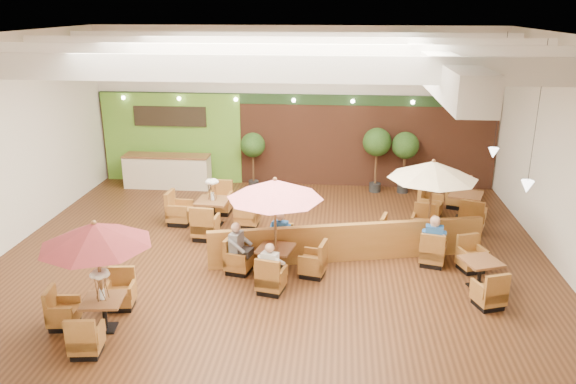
# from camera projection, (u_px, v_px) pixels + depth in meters

# --- Properties ---
(room) EXTENTS (14.04, 14.00, 5.52)m
(room) POSITION_uv_depth(u_px,v_px,m) (289.00, 106.00, 14.66)
(room) COLOR #381E0F
(room) RESTS_ON ground
(service_counter) EXTENTS (3.00, 0.75, 1.18)m
(service_counter) POSITION_uv_depth(u_px,v_px,m) (167.00, 171.00, 19.72)
(service_counter) COLOR beige
(service_counter) RESTS_ON ground
(booth_divider) EXTENTS (6.86, 1.83, 0.97)m
(booth_divider) POSITION_uv_depth(u_px,v_px,m) (348.00, 242.00, 14.08)
(booth_divider) COLOR brown
(booth_divider) RESTS_ON ground
(table_0) EXTENTS (2.23, 2.32, 2.34)m
(table_0) POSITION_uv_depth(u_px,v_px,m) (95.00, 252.00, 10.68)
(table_0) COLOR brown
(table_0) RESTS_ON ground
(table_1) EXTENTS (2.47, 2.47, 2.44)m
(table_1) POSITION_uv_depth(u_px,v_px,m) (275.00, 209.00, 12.96)
(table_1) COLOR brown
(table_1) RESTS_ON ground
(table_2) EXTENTS (2.41, 2.53, 2.48)m
(table_2) POSITION_uv_depth(u_px,v_px,m) (430.00, 185.00, 14.26)
(table_2) COLOR brown
(table_2) RESTS_ON ground
(table_3) EXTENTS (2.70, 2.70, 1.57)m
(table_3) POSITION_uv_depth(u_px,v_px,m) (213.00, 211.00, 16.32)
(table_3) COLOR brown
(table_3) RESTS_ON ground
(table_4) EXTENTS (1.00, 2.46, 0.87)m
(table_4) POSITION_uv_depth(u_px,v_px,m) (480.00, 274.00, 12.75)
(table_4) COLOR brown
(table_4) RESTS_ON ground
(table_5) EXTENTS (2.03, 2.89, 1.02)m
(table_5) POSITION_uv_depth(u_px,v_px,m) (454.00, 207.00, 16.86)
(table_5) COLOR brown
(table_5) RESTS_ON ground
(topiary_0) EXTENTS (0.85, 0.85, 1.98)m
(topiary_0) POSITION_uv_depth(u_px,v_px,m) (253.00, 147.00, 19.35)
(topiary_0) COLOR black
(topiary_0) RESTS_ON ground
(topiary_1) EXTENTS (0.96, 0.96, 2.24)m
(topiary_1) POSITION_uv_depth(u_px,v_px,m) (377.00, 145.00, 18.91)
(topiary_1) COLOR black
(topiary_1) RESTS_ON ground
(topiary_2) EXTENTS (0.91, 0.91, 2.12)m
(topiary_2) POSITION_uv_depth(u_px,v_px,m) (405.00, 148.00, 18.85)
(topiary_2) COLOR black
(topiary_2) RESTS_ON ground
(diner_0) EXTENTS (0.41, 0.37, 0.75)m
(diner_0) POSITION_uv_depth(u_px,v_px,m) (271.00, 262.00, 12.41)
(diner_0) COLOR silver
(diner_0) RESTS_ON ground
(diner_1) EXTENTS (0.41, 0.36, 0.77)m
(diner_1) POSITION_uv_depth(u_px,v_px,m) (280.00, 231.00, 14.09)
(diner_1) COLOR #2659A5
(diner_1) RESTS_ON ground
(diner_2) EXTENTS (0.39, 0.44, 0.82)m
(diner_2) POSITION_uv_depth(u_px,v_px,m) (238.00, 243.00, 13.32)
(diner_2) COLOR gray
(diner_2) RESTS_ON ground
(diner_3) EXTENTS (0.45, 0.39, 0.86)m
(diner_3) POSITION_uv_depth(u_px,v_px,m) (434.00, 236.00, 13.72)
(diner_3) COLOR #2659A5
(diner_3) RESTS_ON ground
(diner_4) EXTENTS (0.41, 0.35, 0.78)m
(diner_4) POSITION_uv_depth(u_px,v_px,m) (434.00, 237.00, 13.73)
(diner_4) COLOR silver
(diner_4) RESTS_ON ground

